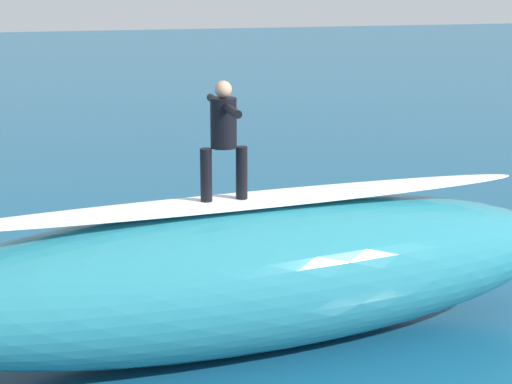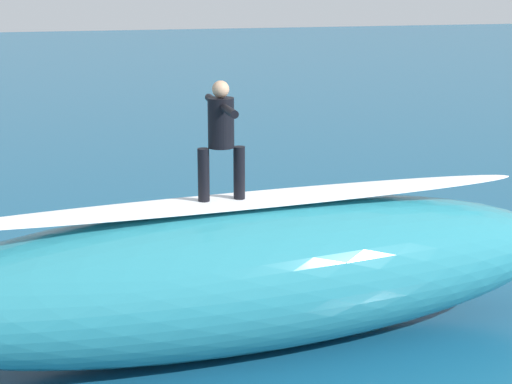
% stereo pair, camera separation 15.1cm
% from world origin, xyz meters
% --- Properties ---
extents(ground_plane, '(120.00, 120.00, 0.00)m').
position_xyz_m(ground_plane, '(0.00, 0.00, 0.00)').
color(ground_plane, '#145175').
extents(wave_crest, '(9.56, 3.21, 1.93)m').
position_xyz_m(wave_crest, '(-0.09, 2.50, 0.97)').
color(wave_crest, teal).
rests_on(wave_crest, ground_plane).
extents(wave_foam_lip, '(8.01, 1.58, 0.08)m').
position_xyz_m(wave_foam_lip, '(-0.09, 2.50, 1.97)').
color(wave_foam_lip, white).
rests_on(wave_foam_lip, wave_crest).
extents(surfboard_riding, '(2.22, 0.56, 0.07)m').
position_xyz_m(surfboard_riding, '(0.21, 2.53, 1.96)').
color(surfboard_riding, yellow).
rests_on(surfboard_riding, wave_crest).
extents(surfer_riding, '(0.60, 1.43, 1.51)m').
position_xyz_m(surfer_riding, '(0.21, 2.53, 2.88)').
color(surfer_riding, black).
rests_on(surfer_riding, surfboard_riding).
extents(surfboard_paddling, '(2.17, 2.05, 0.09)m').
position_xyz_m(surfboard_paddling, '(-1.96, -2.47, 0.04)').
color(surfboard_paddling, '#E0563D').
rests_on(surfboard_paddling, ground_plane).
extents(surfer_paddling, '(1.33, 1.24, 0.29)m').
position_xyz_m(surfer_paddling, '(-2.05, -2.38, 0.22)').
color(surfer_paddling, black).
rests_on(surfer_paddling, surfboard_paddling).
extents(buoy_marker, '(0.62, 0.62, 1.06)m').
position_xyz_m(buoy_marker, '(-3.54, -0.80, 0.32)').
color(buoy_marker, yellow).
rests_on(buoy_marker, ground_plane).
extents(foam_patch_near, '(0.98, 1.17, 0.09)m').
position_xyz_m(foam_patch_near, '(2.50, 1.41, 0.04)').
color(foam_patch_near, white).
rests_on(foam_patch_near, ground_plane).
extents(foam_patch_mid, '(1.14, 1.24, 0.11)m').
position_xyz_m(foam_patch_mid, '(0.92, -2.40, 0.05)').
color(foam_patch_mid, white).
rests_on(foam_patch_mid, ground_plane).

